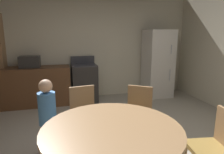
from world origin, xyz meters
TOP-DOWN VIEW (x-y plane):
  - ground_plane at (0.00, 0.00)m, footprint 14.00×14.00m
  - wall_back at (0.00, 2.83)m, footprint 5.54×0.12m
  - kitchen_counter at (-1.54, 2.43)m, footprint 1.87×0.60m
  - oven_range at (-0.25, 2.44)m, footprint 0.60×0.60m
  - refrigerator at (1.70, 2.38)m, footprint 0.68×0.68m
  - microwave at (-1.48, 2.43)m, footprint 0.44×0.32m
  - dining_table at (-0.33, -0.63)m, footprint 1.36×1.36m
  - chair_north at (-0.49, 0.45)m, footprint 0.45×0.45m
  - chair_northeast at (0.30, 0.26)m, footprint 0.56×0.56m
  - chair_east at (0.75, -0.80)m, footprint 0.46×0.46m
  - person_child at (-0.98, 0.17)m, footprint 0.31×0.31m

SIDE VIEW (x-z plane):
  - ground_plane at x=0.00m, z-range 0.00..0.00m
  - kitchen_counter at x=-1.54m, z-range 0.00..0.90m
  - oven_range at x=-0.25m, z-range -0.08..1.02m
  - chair_north at x=-0.49m, z-range 0.07..0.94m
  - chair_northeast at x=0.30m, z-range 0.07..0.94m
  - chair_east at x=0.75m, z-range 0.07..0.94m
  - person_child at x=-0.98m, z-range 0.03..1.12m
  - dining_table at x=-0.33m, z-range 0.23..0.99m
  - refrigerator at x=1.70m, z-range 0.00..1.76m
  - microwave at x=-1.48m, z-range 0.90..1.16m
  - wall_back at x=0.00m, z-range 0.00..2.70m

